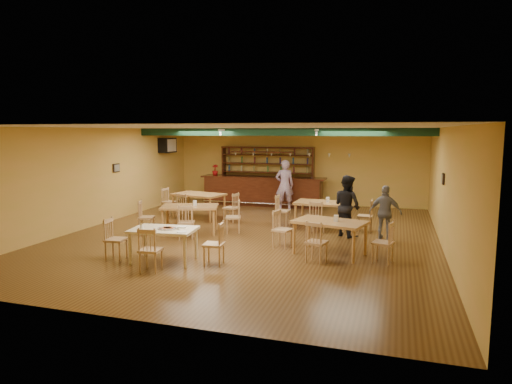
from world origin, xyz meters
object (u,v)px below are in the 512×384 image
(near_table, at_px, (164,245))
(bar_counter, at_px, (263,191))
(dining_table_b, at_px, (322,215))
(patron_right_a, at_px, (347,206))
(dining_table_c, at_px, (190,219))
(dining_table_d, at_px, (330,238))
(patron_bar, at_px, (285,185))
(dining_table_a, at_px, (199,206))

(near_table, bearing_deg, bar_counter, 84.40)
(near_table, bearing_deg, dining_table_b, 51.92)
(patron_right_a, bearing_deg, dining_table_c, 53.37)
(dining_table_d, height_order, patron_bar, patron_bar)
(dining_table_c, relative_size, patron_bar, 0.85)
(dining_table_b, height_order, dining_table_d, dining_table_d)
(dining_table_b, distance_m, near_table, 5.37)
(bar_counter, bearing_deg, dining_table_c, -96.29)
(dining_table_d, bearing_deg, patron_bar, 128.18)
(dining_table_d, bearing_deg, patron_right_a, 99.81)
(dining_table_d, relative_size, near_table, 1.15)
(patron_bar, height_order, patron_right_a, patron_bar)
(dining_table_c, relative_size, dining_table_d, 0.97)
(bar_counter, relative_size, patron_bar, 2.65)
(bar_counter, bearing_deg, dining_table_b, -50.80)
(dining_table_c, xyz_separation_m, near_table, (0.72, -2.83, -0.02))
(dining_table_b, relative_size, near_table, 1.14)
(dining_table_b, distance_m, patron_bar, 3.38)
(dining_table_a, xyz_separation_m, dining_table_d, (4.84, -3.26, -0.01))
(dining_table_b, xyz_separation_m, patron_bar, (-1.85, 2.78, 0.53))
(dining_table_c, bearing_deg, dining_table_d, -33.51)
(dining_table_a, height_order, near_table, dining_table_a)
(dining_table_a, xyz_separation_m, dining_table_b, (4.21, -0.38, -0.01))
(near_table, bearing_deg, patron_bar, 76.08)
(dining_table_d, bearing_deg, near_table, -139.32)
(patron_right_a, bearing_deg, dining_table_d, 126.41)
(patron_bar, relative_size, patron_right_a, 1.09)
(near_table, bearing_deg, dining_table_a, 99.32)
(bar_counter, bearing_deg, patron_bar, -37.22)
(patron_bar, xyz_separation_m, patron_right_a, (2.65, -3.58, -0.08))
(dining_table_c, relative_size, patron_right_a, 0.93)
(dining_table_a, distance_m, dining_table_c, 2.23)
(dining_table_b, xyz_separation_m, patron_right_a, (0.80, -0.80, 0.45))
(dining_table_d, xyz_separation_m, patron_right_a, (0.17, 2.08, 0.44))
(near_table, xyz_separation_m, patron_bar, (0.96, 7.35, 0.55))
(dining_table_d, distance_m, near_table, 3.83)
(bar_counter, distance_m, patron_bar, 1.41)
(dining_table_a, height_order, dining_table_b, dining_table_a)
(dining_table_b, relative_size, patron_right_a, 0.94)
(bar_counter, relative_size, dining_table_d, 3.03)
(near_table, bearing_deg, patron_right_a, 39.75)
(dining_table_a, relative_size, patron_bar, 0.89)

